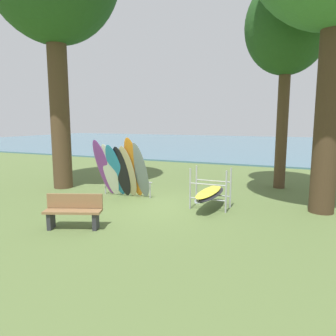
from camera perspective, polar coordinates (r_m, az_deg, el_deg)
ground_plane at (r=9.96m, az=-3.23°, el=-6.92°), size 80.00×80.00×0.00m
lake_water at (r=37.11m, az=16.73°, el=4.16°), size 80.00×36.00×0.10m
tree_mid_behind at (r=13.56m, az=20.89°, el=22.66°), size 3.14×3.14×7.98m
leaning_board_pile at (r=10.89m, az=-8.40°, el=-0.43°), size 1.97×1.12×2.14m
board_storage_rack at (r=9.68m, az=7.65°, el=-4.55°), size 1.15×2.13×1.25m
park_bench at (r=8.19m, az=-16.79°, el=-7.42°), size 1.45×0.90×0.85m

